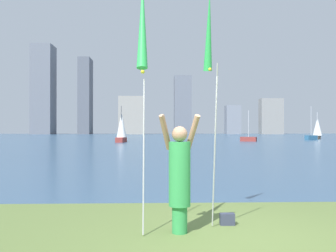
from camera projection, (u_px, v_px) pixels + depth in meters
name	position (u px, v px, depth m)	size (l,w,h in m)	color
ground	(163.00, 140.00, 56.62)	(120.00, 138.00, 0.12)	#5B7038
person	(180.00, 174.00, 6.05)	(0.70, 0.52, 1.91)	green
kite_flag_left	(142.00, 27.00, 5.53)	(0.16, 1.05, 3.95)	#B2B2B7
kite_flag_right	(209.00, 35.00, 6.80)	(0.16, 1.19, 4.15)	#B2B2B7
bag	(227.00, 219.00, 6.53)	(0.25, 0.14, 0.20)	#33384C
sailboat_0	(249.00, 139.00, 49.51)	(2.20, 1.62, 4.09)	maroon
sailboat_1	(311.00, 137.00, 55.90)	(2.20, 1.69, 5.05)	#2D6084
sailboat_3	(317.00, 128.00, 60.81)	(2.16, 2.81, 4.30)	brown
sailboat_5	(121.00, 128.00, 46.29)	(1.37, 2.52, 4.46)	maroon
skyline_tower_0	(43.00, 90.00, 113.95)	(6.05, 7.23, 26.88)	slate
skyline_tower_1	(85.00, 96.00, 116.04)	(3.56, 6.96, 23.31)	#565B66
skyline_tower_2	(132.00, 115.00, 113.76)	(7.52, 6.86, 11.32)	gray
skyline_tower_3	(183.00, 105.00, 117.18)	(5.21, 5.35, 18.02)	slate
skyline_tower_4	(233.00, 120.00, 115.76)	(4.44, 4.18, 8.78)	gray
skyline_tower_5	(271.00, 116.00, 114.03)	(6.72, 3.65, 10.77)	gray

